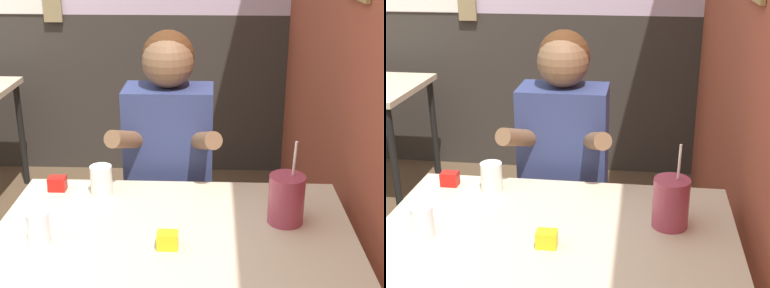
# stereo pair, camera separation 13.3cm
# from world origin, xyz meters

# --- Properties ---
(main_table) EXTENTS (1.10, 0.70, 0.74)m
(main_table) POSITION_xyz_m (0.83, 0.30, 0.67)
(main_table) COLOR beige
(main_table) RESTS_ON ground_plane
(person_seated) EXTENTS (0.42, 0.40, 1.26)m
(person_seated) POSITION_xyz_m (0.77, 0.83, 0.65)
(person_seated) COLOR navy
(person_seated) RESTS_ON ground_plane
(cocktail_pitcher) EXTENTS (0.11, 0.11, 0.28)m
(cocktail_pitcher) POSITION_xyz_m (1.17, 0.37, 0.82)
(cocktail_pitcher) COLOR #99384C
(cocktail_pitcher) RESTS_ON main_table
(glass_near_pitcher) EXTENTS (0.07, 0.07, 0.09)m
(glass_near_pitcher) POSITION_xyz_m (0.44, 0.22, 0.79)
(glass_near_pitcher) COLOR silver
(glass_near_pitcher) RESTS_ON main_table
(glass_center) EXTENTS (0.08, 0.08, 0.10)m
(glass_center) POSITION_xyz_m (0.56, 0.54, 0.79)
(glass_center) COLOR silver
(glass_center) RESTS_ON main_table
(condiment_ketchup) EXTENTS (0.06, 0.04, 0.05)m
(condiment_ketchup) POSITION_xyz_m (0.40, 0.56, 0.76)
(condiment_ketchup) COLOR #B7140F
(condiment_ketchup) RESTS_ON main_table
(condiment_mustard) EXTENTS (0.06, 0.04, 0.05)m
(condiment_mustard) POSITION_xyz_m (0.82, 0.20, 0.76)
(condiment_mustard) COLOR yellow
(condiment_mustard) RESTS_ON main_table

